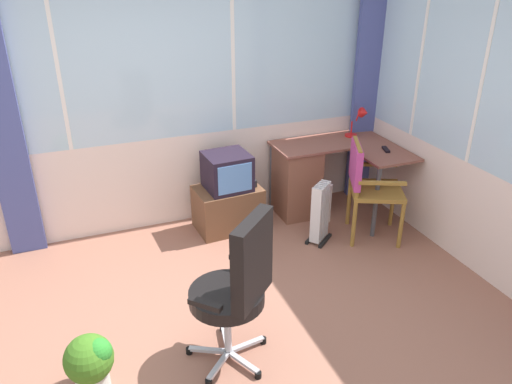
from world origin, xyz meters
TOP-DOWN VIEW (x-y plane):
  - ground at (0.00, 0.00)m, footprint 5.74×4.88m
  - north_window_panel at (-0.00, 1.97)m, footprint 4.74×0.07m
  - curtain_north_left at (-1.30, 1.89)m, footprint 0.31×0.07m
  - curtain_corner at (2.27, 1.84)m, footprint 0.31×0.11m
  - desk at (1.44, 1.64)m, footprint 1.21×1.03m
  - desk_lamp at (2.12, 1.67)m, footprint 0.23×0.20m
  - tv_remote at (2.14, 1.22)m, footprint 0.09×0.16m
  - wooden_armchair at (1.77, 0.99)m, footprint 0.64×0.64m
  - office_chair at (0.07, -0.19)m, footprint 0.60×0.61m
  - tv_on_stand at (0.60, 1.61)m, footprint 0.67×0.48m
  - space_heater at (1.35, 1.06)m, footprint 0.32×0.30m
  - potted_plant at (-0.88, -0.09)m, footprint 0.31×0.31m

SIDE VIEW (x-z plane):
  - ground at x=0.00m, z-range -0.06..0.00m
  - potted_plant at x=-0.88m, z-range 0.03..0.44m
  - space_heater at x=1.35m, z-range 0.00..0.61m
  - tv_on_stand at x=0.60m, z-range -0.05..0.76m
  - desk at x=1.44m, z-range 0.04..0.80m
  - wooden_armchair at x=1.77m, z-range 0.14..1.10m
  - office_chair at x=0.07m, z-range 0.08..1.22m
  - tv_remote at x=2.14m, z-range 0.77..0.79m
  - desk_lamp at x=2.12m, z-range 0.81..1.14m
  - curtain_north_left at x=-1.30m, z-range 0.00..2.46m
  - curtain_corner at x=2.27m, z-range 0.00..2.46m
  - north_window_panel at x=0.00m, z-range 0.00..2.55m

